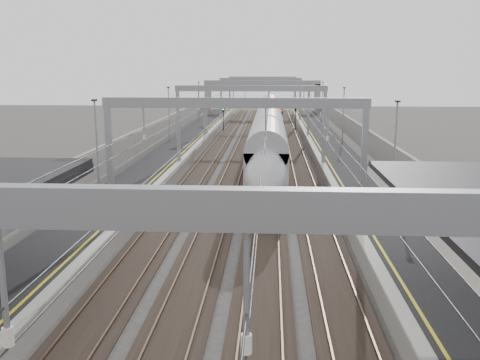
# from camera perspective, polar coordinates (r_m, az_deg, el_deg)

# --- Properties ---
(platform_left) EXTENTS (4.00, 120.00, 1.00)m
(platform_left) POSITION_cam_1_polar(r_m,az_deg,el_deg) (50.66, -7.82, 2.02)
(platform_left) COLOR black
(platform_left) RESTS_ON ground
(platform_right) EXTENTS (4.00, 120.00, 1.00)m
(platform_right) POSITION_cam_1_polar(r_m,az_deg,el_deg) (50.09, 10.45, 1.83)
(platform_right) COLOR black
(platform_right) RESTS_ON ground
(tracks) EXTENTS (11.40, 140.00, 0.20)m
(tracks) POSITION_cam_1_polar(r_m,az_deg,el_deg) (49.82, 1.26, 1.44)
(tracks) COLOR black
(tracks) RESTS_ON ground
(overhead_line) EXTENTS (13.00, 140.00, 6.60)m
(overhead_line) POSITION_cam_1_polar(r_m,az_deg,el_deg) (55.70, 1.55, 8.84)
(overhead_line) COLOR gray
(overhead_line) RESTS_ON platform_left
(overbridge) EXTENTS (22.00, 2.20, 6.90)m
(overbridge) POSITION_cam_1_polar(r_m,az_deg,el_deg) (104.06, 2.41, 9.71)
(overbridge) COLOR gray
(overbridge) RESTS_ON ground
(wall_left) EXTENTS (0.30, 120.00, 3.20)m
(wall_left) POSITION_cam_1_polar(r_m,az_deg,el_deg) (51.20, -11.38, 3.25)
(wall_left) COLOR gray
(wall_left) RESTS_ON ground
(wall_right) EXTENTS (0.30, 120.00, 3.20)m
(wall_right) POSITION_cam_1_polar(r_m,az_deg,el_deg) (50.42, 14.11, 3.00)
(wall_right) COLOR gray
(wall_right) RESTS_ON ground
(train) EXTENTS (2.74, 49.85, 4.33)m
(train) POSITION_cam_1_polar(r_m,az_deg,el_deg) (52.53, 3.04, 4.25)
(train) COLOR maroon
(train) RESTS_ON ground
(signal_green) EXTENTS (0.32, 0.32, 3.48)m
(signal_green) POSITION_cam_1_polar(r_m,az_deg,el_deg) (78.24, -1.78, 6.93)
(signal_green) COLOR black
(signal_green) RESTS_ON ground
(signal_red_near) EXTENTS (0.32, 0.32, 3.48)m
(signal_red_near) POSITION_cam_1_polar(r_m,az_deg,el_deg) (76.16, 4.45, 6.77)
(signal_red_near) COLOR black
(signal_red_near) RESTS_ON ground
(signal_red_far) EXTENTS (0.32, 0.32, 3.48)m
(signal_red_far) POSITION_cam_1_polar(r_m,az_deg,el_deg) (81.73, 5.93, 7.08)
(signal_red_far) COLOR black
(signal_red_far) RESTS_ON ground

